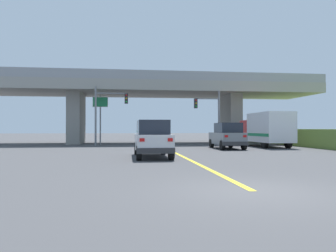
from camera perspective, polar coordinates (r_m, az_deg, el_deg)
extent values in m
plane|color=#424244|center=(35.94, -2.22, -2.98)|extent=(160.00, 160.00, 0.00)
cube|color=gray|center=(36.16, -2.22, 6.33)|extent=(34.93, 8.14, 1.04)
cube|color=gray|center=(36.17, -15.62, 1.28)|extent=(1.32, 4.88, 5.34)
cube|color=gray|center=(37.61, 10.66, 1.21)|extent=(1.32, 4.88, 5.34)
cube|color=gray|center=(32.43, -1.61, 8.85)|extent=(34.93, 0.20, 0.90)
cube|color=gray|center=(40.16, -2.71, 7.05)|extent=(34.93, 0.20, 0.90)
cube|color=yellow|center=(20.72, 1.51, -4.80)|extent=(0.20, 25.12, 0.01)
cube|color=silver|center=(18.11, -2.74, -2.86)|extent=(1.81, 4.71, 0.90)
cube|color=#1E232D|center=(17.74, -2.65, -0.23)|extent=(1.59, 2.59, 0.76)
cube|color=#2D2D30|center=(15.83, -2.09, -4.33)|extent=(1.84, 0.20, 0.28)
cube|color=red|center=(15.69, -4.53, -2.43)|extent=(0.24, 0.06, 0.16)
cube|color=red|center=(15.81, 0.39, -2.41)|extent=(0.24, 0.06, 0.16)
cylinder|color=black|center=(19.89, -5.47, -3.95)|extent=(0.26, 0.72, 0.72)
cylinder|color=black|center=(20.00, -0.85, -3.93)|extent=(0.26, 0.72, 0.72)
cylinder|color=black|center=(16.29, -5.07, -4.71)|extent=(0.26, 0.72, 0.72)
cylinder|color=black|center=(16.43, 0.56, -4.68)|extent=(0.26, 0.72, 0.72)
cube|color=slate|center=(26.11, 10.17, -2.13)|extent=(1.88, 4.37, 0.90)
cube|color=#1E232D|center=(25.78, 10.37, -0.30)|extent=(1.64, 2.41, 0.76)
cube|color=#2D2D30|center=(24.09, 11.62, -3.00)|extent=(1.87, 0.22, 0.28)
cube|color=red|center=(23.80, 10.10, -1.76)|extent=(0.24, 0.06, 0.16)
cube|color=red|center=(24.23, 13.21, -1.73)|extent=(0.24, 0.06, 0.16)
cylinder|color=black|center=(27.47, 7.56, -2.99)|extent=(0.27, 0.72, 0.72)
cylinder|color=black|center=(27.91, 10.81, -2.94)|extent=(0.27, 0.72, 0.72)
cylinder|color=black|center=(24.34, 9.43, -3.31)|extent=(0.27, 0.72, 0.72)
cylinder|color=black|center=(24.84, 13.05, -3.25)|extent=(0.27, 0.72, 0.72)
cube|color=red|center=(31.81, 14.84, -0.76)|extent=(2.20, 2.00, 1.90)
cube|color=silver|center=(28.76, 17.32, -0.22)|extent=(2.31, 4.63, 2.47)
cube|color=#197F4C|center=(28.76, 17.33, -1.45)|extent=(2.33, 4.54, 0.24)
cylinder|color=black|center=(31.46, 13.15, -2.50)|extent=(0.30, 0.90, 0.90)
cylinder|color=black|center=(32.22, 16.49, -2.44)|extent=(0.30, 0.90, 0.90)
cylinder|color=black|center=(27.32, 16.43, -2.80)|extent=(0.30, 0.90, 0.90)
cylinder|color=black|center=(28.18, 20.16, -2.72)|extent=(0.30, 0.90, 0.90)
cylinder|color=slate|center=(32.95, 8.88, 1.45)|extent=(0.18, 0.18, 5.34)
cylinder|color=slate|center=(32.76, 6.87, 4.74)|extent=(2.37, 0.12, 0.12)
cube|color=#232326|center=(32.45, 4.84, 3.93)|extent=(0.32, 0.26, 0.96)
sphere|color=red|center=(32.33, 4.89, 4.48)|extent=(0.16, 0.16, 0.16)
sphere|color=gold|center=(32.31, 4.89, 3.95)|extent=(0.16, 0.16, 0.16)
sphere|color=green|center=(32.28, 4.89, 3.42)|extent=(0.16, 0.16, 0.16)
cylinder|color=slate|center=(31.44, -12.46, 1.71)|extent=(0.18, 0.18, 5.52)
cylinder|color=slate|center=(31.49, -9.86, 5.61)|extent=(2.85, 0.12, 0.12)
cube|color=#232326|center=(31.41, -7.26, 4.75)|extent=(0.32, 0.26, 0.96)
sphere|color=red|center=(31.29, -7.25, 5.32)|extent=(0.16, 0.16, 0.16)
sphere|color=gold|center=(31.27, -7.26, 4.77)|extent=(0.16, 0.16, 0.16)
sphere|color=green|center=(31.24, -7.26, 4.22)|extent=(0.16, 0.16, 0.16)
cylinder|color=slate|center=(33.35, -11.67, 1.05)|extent=(0.14, 0.14, 4.90)
cube|color=#197242|center=(33.39, -11.68, 4.12)|extent=(1.42, 0.08, 0.94)
cube|color=white|center=(33.38, -11.68, 4.12)|extent=(1.50, 0.04, 1.02)
cube|color=navy|center=(65.16, -4.47, -0.63)|extent=(2.20, 2.00, 1.90)
cube|color=silver|center=(61.82, -4.32, -0.29)|extent=(2.31, 4.68, 2.64)
cube|color=#197F4C|center=(61.83, -4.32, -0.90)|extent=(2.33, 4.59, 0.24)
cylinder|color=black|center=(65.13, -5.35, -1.46)|extent=(0.30, 0.90, 0.90)
cylinder|color=black|center=(65.23, -3.60, -1.46)|extent=(0.30, 0.90, 0.90)
cylinder|color=black|center=(60.62, -5.21, -1.54)|extent=(0.30, 0.90, 0.90)
cylinder|color=black|center=(60.73, -3.32, -1.53)|extent=(0.30, 0.90, 0.90)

